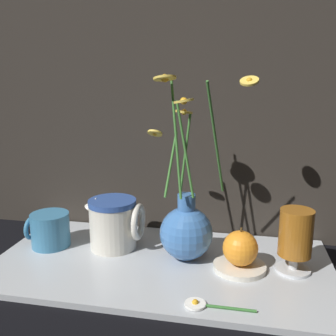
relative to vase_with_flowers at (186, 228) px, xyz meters
name	(u,v)px	position (x,y,z in m)	size (l,w,h in m)	color
ground_plane	(161,267)	(-0.05, -0.03, -0.08)	(6.00, 6.00, 0.00)	black
shelf	(161,264)	(-0.05, -0.03, -0.07)	(0.69, 0.35, 0.01)	#B2B7BC
backdrop_wall	(179,2)	(-0.05, 0.16, 0.47)	(1.19, 0.02, 1.10)	#2D2823
vase_with_flowers	(186,228)	(0.00, 0.00, 0.00)	(0.22, 0.13, 0.38)	#3F72B7
yellow_mug	(50,230)	(-0.31, 0.00, -0.03)	(0.10, 0.09, 0.08)	teal
ceramic_pitcher	(114,221)	(-0.16, 0.02, -0.01)	(0.13, 0.11, 0.12)	beige
tea_glass	(296,236)	(0.22, -0.01, 0.01)	(0.07, 0.07, 0.13)	silver
saucer_plate	(239,267)	(0.11, -0.03, -0.06)	(0.10, 0.10, 0.01)	silver
orange_fruit	(240,248)	(0.11, -0.03, -0.02)	(0.07, 0.07, 0.08)	orange
loose_daisy	(204,305)	(0.06, -0.17, -0.06)	(0.12, 0.04, 0.01)	#336B2D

